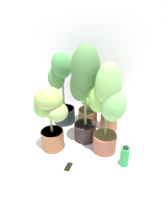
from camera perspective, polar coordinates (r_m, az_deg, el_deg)
name	(u,v)px	position (r m, az deg, el deg)	size (l,w,h in m)	color
ground_plane	(82,144)	(2.27, -0.66, -9.26)	(8.00, 8.00, 0.00)	silver
mylar_back_wall	(95,39)	(2.64, 3.33, 20.42)	(3.20, 0.01, 2.00)	silver
potted_plant_front_right	(108,106)	(1.89, 6.89, 1.79)	(0.44, 0.36, 0.98)	brown
potted_plant_back_right	(110,101)	(2.33, 7.73, 3.08)	(0.38, 0.30, 0.70)	#93593B
potted_plant_front_left	(50,115)	(2.01, -9.82, -0.86)	(0.42, 0.32, 0.71)	#945833
potted_plant_back_left	(61,87)	(2.45, -6.63, 7.36)	(0.36, 0.30, 0.94)	black
potted_plant_center	(84,86)	(2.02, 0.08, 7.56)	(0.39, 0.37, 1.09)	black
potted_plant_back_center	(88,98)	(2.48, 1.09, 3.97)	(0.38, 0.33, 0.65)	brown
cell_phone	(68,167)	(2.00, -4.59, -15.72)	(0.09, 0.15, 0.01)	#C7C649
nutrient_bottle	(125,156)	(1.99, 11.80, -12.53)	(0.09, 0.09, 0.22)	green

